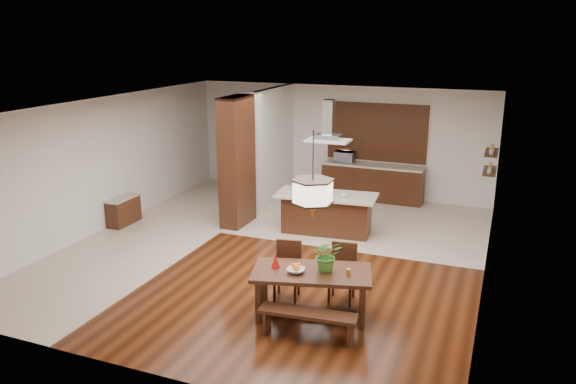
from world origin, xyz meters
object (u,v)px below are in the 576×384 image
at_px(microwave, 344,157).
at_px(range_hood, 328,121).
at_px(foliage_plant, 327,255).
at_px(hallway_console, 123,211).
at_px(dining_chair_right, 342,274).
at_px(dining_bench, 308,324).
at_px(dining_chair_left, 287,271).
at_px(dining_table, 312,283).
at_px(pendant_lantern, 313,175).
at_px(island_cup, 344,195).
at_px(fruit_bowl, 296,270).
at_px(kitchen_island, 327,213).

bearing_deg(microwave, range_hood, -80.01).
bearing_deg(foliage_plant, microwave, 103.84).
relative_size(hallway_console, dining_chair_right, 0.93).
xyz_separation_m(dining_bench, range_hood, (-1.09, 4.26, 2.27)).
bearing_deg(foliage_plant, dining_chair_right, 80.57).
bearing_deg(foliage_plant, hallway_console, 157.04).
xyz_separation_m(dining_chair_left, foliage_plant, (0.78, -0.31, 0.52)).
distance_m(dining_table, pendant_lantern, 1.70).
distance_m(dining_bench, island_cup, 4.25).
xyz_separation_m(dining_table, dining_chair_right, (0.29, 0.64, -0.07)).
relative_size(dining_chair_right, island_cup, 8.30).
height_order(hallway_console, dining_chair_left, dining_chair_left).
relative_size(pendant_lantern, island_cup, 11.44).
xyz_separation_m(hallway_console, dining_table, (5.40, -2.48, 0.23)).
height_order(dining_bench, microwave, microwave).
distance_m(dining_table, dining_chair_right, 0.71).
distance_m(hallway_console, dining_bench, 6.37).
xyz_separation_m(dining_chair_right, pendant_lantern, (-0.29, -0.64, 1.77)).
bearing_deg(island_cup, foliage_plant, -78.13).
bearing_deg(pendant_lantern, island_cup, 98.31).
distance_m(dining_chair_left, dining_chair_right, 0.90).
bearing_deg(fruit_bowl, kitchen_island, 100.84).
bearing_deg(dining_bench, pendant_lantern, 104.79).
height_order(hallway_console, dining_table, dining_table).
bearing_deg(microwave, dining_chair_right, -72.87).
distance_m(dining_chair_left, kitchen_island, 3.24).
distance_m(dining_chair_left, microwave, 6.13).
distance_m(kitchen_island, island_cup, 0.65).
bearing_deg(hallway_console, dining_chair_left, -23.13).
height_order(foliage_plant, range_hood, range_hood).
height_order(dining_table, pendant_lantern, pendant_lantern).
relative_size(foliage_plant, range_hood, 0.55).
relative_size(dining_chair_right, pendant_lantern, 0.73).
height_order(kitchen_island, island_cup, island_cup).
bearing_deg(microwave, hallway_console, -134.12).
height_order(dining_table, kitchen_island, kitchen_island).
relative_size(range_hood, island_cup, 7.86).
height_order(dining_table, dining_chair_left, dining_chair_left).
relative_size(dining_table, dining_chair_left, 2.06).
height_order(island_cup, microwave, microwave).
distance_m(kitchen_island, range_hood, 2.01).
height_order(dining_table, dining_bench, dining_table).
height_order(foliage_plant, fruit_bowl, foliage_plant).
bearing_deg(fruit_bowl, island_cup, 94.80).
bearing_deg(hallway_console, island_cup, 11.89).
bearing_deg(microwave, dining_bench, -76.59).
xyz_separation_m(dining_chair_left, kitchen_island, (-0.36, 3.22, -0.02)).
bearing_deg(range_hood, dining_chair_right, -67.80).
height_order(hallway_console, pendant_lantern, pendant_lantern).
bearing_deg(pendant_lantern, dining_bench, -75.21).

